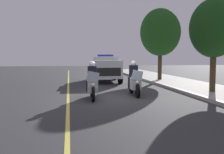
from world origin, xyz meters
name	(u,v)px	position (x,y,z in m)	size (l,w,h in m)	color
ground_plane	(116,98)	(0.00, 0.00, 0.00)	(80.00, 80.00, 0.00)	#333335
curb_strip	(194,95)	(0.00, 3.80, 0.07)	(48.00, 0.24, 0.15)	#9E9B93
lane_stripe_center	(68,100)	(0.00, -2.16, 0.00)	(48.00, 0.12, 0.01)	#E0D14C
police_motorcycle_lead_left	(92,84)	(-0.06, -1.07, 0.70)	(2.14, 0.59, 1.72)	black
police_motorcycle_lead_right	(134,81)	(-0.76, 1.05, 0.70)	(2.14, 0.59, 1.72)	black
police_suv	(106,68)	(-7.94, 0.65, 1.07)	(4.99, 2.26, 2.05)	silver
tree_mid_block	(214,28)	(-0.76, 5.22, 3.34)	(2.48, 2.48, 4.77)	#42301E
tree_far_back	(160,32)	(-7.91, 4.96, 3.78)	(3.13, 3.13, 5.54)	#42301E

